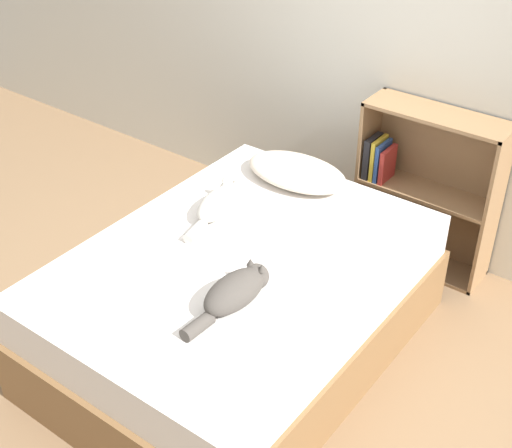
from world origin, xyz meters
TOP-DOWN VIEW (x-y plane):
  - ground_plane at (0.00, 0.00)m, footprint 8.00×8.00m
  - wall_back at (0.00, 1.39)m, footprint 8.00×0.06m
  - bed at (0.00, 0.00)m, footprint 1.36×1.88m
  - pillow at (-0.17, 0.73)m, footprint 0.59×0.35m
  - cat_light at (-0.31, 0.24)m, footprint 0.22×0.50m
  - cat_dark at (0.21, -0.28)m, footprint 0.18×0.51m
  - bookshelf at (0.36, 1.26)m, footprint 0.78×0.26m

SIDE VIEW (x-z plane):
  - ground_plane at x=0.00m, z-range 0.00..0.00m
  - bed at x=0.00m, z-range 0.00..0.57m
  - bookshelf at x=0.36m, z-range 0.01..0.97m
  - pillow at x=-0.17m, z-range 0.58..0.69m
  - cat_light at x=-0.31m, z-range 0.56..0.71m
  - cat_dark at x=0.21m, z-range 0.57..0.72m
  - wall_back at x=0.00m, z-range 0.00..2.50m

